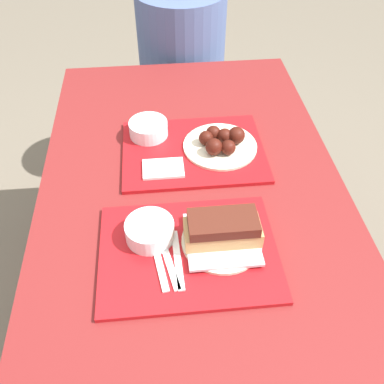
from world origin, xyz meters
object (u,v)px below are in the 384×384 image
bowl_coleslaw_far (148,128)px  wings_plate_far (221,142)px  bowl_coleslaw_near (150,230)px  brisket_sandwich_plate (222,233)px  person_seated_across (182,49)px  tray_near (189,252)px  tray_far (193,151)px

bowl_coleslaw_far → wings_plate_far: (0.21, -0.08, -0.01)m
bowl_coleslaw_near → brisket_sandwich_plate: size_ratio=0.61×
brisket_sandwich_plate → person_seated_across: 1.14m
tray_near → wings_plate_far: wings_plate_far is taller
bowl_coleslaw_far → wings_plate_far: 0.23m
bowl_coleslaw_near → person_seated_across: 1.12m
bowl_coleslaw_near → brisket_sandwich_plate: (0.17, -0.03, 0.01)m
tray_far → bowl_coleslaw_near: bowl_coleslaw_near is taller
tray_near → bowl_coleslaw_near: size_ratio=3.55×
bowl_coleslaw_near → wings_plate_far: (0.22, 0.33, -0.01)m
tray_near → tray_far: bearing=82.5°
bowl_coleslaw_near → wings_plate_far: size_ratio=0.53×
bowl_coleslaw_far → person_seated_across: size_ratio=0.17×
tray_near → brisket_sandwich_plate: size_ratio=2.17×
bowl_coleslaw_far → wings_plate_far: size_ratio=0.53×
bowl_coleslaw_far → person_seated_across: (0.16, 0.69, -0.09)m
bowl_coleslaw_near → bowl_coleslaw_far: same height
wings_plate_far → bowl_coleslaw_far: bearing=158.4°
tray_near → wings_plate_far: 0.40m
wings_plate_far → person_seated_across: bearing=94.2°
tray_far → bowl_coleslaw_far: size_ratio=3.55×
tray_near → brisket_sandwich_plate: brisket_sandwich_plate is taller
bowl_coleslaw_near → tray_near: bearing=-29.6°
tray_near → wings_plate_far: size_ratio=1.90×
tray_far → bowl_coleslaw_far: bearing=146.6°
brisket_sandwich_plate → wings_plate_far: bearing=82.1°
tray_near → brisket_sandwich_plate: 0.09m
tray_near → bowl_coleslaw_near: bearing=150.4°
bowl_coleslaw_near → wings_plate_far: wings_plate_far is taller
bowl_coleslaw_far → brisket_sandwich_plate: bearing=-69.8°
bowl_coleslaw_near → wings_plate_far: 0.40m
tray_near → bowl_coleslaw_near: (-0.09, 0.05, 0.03)m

